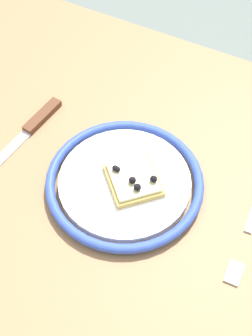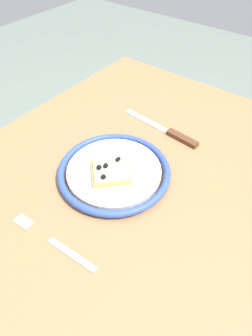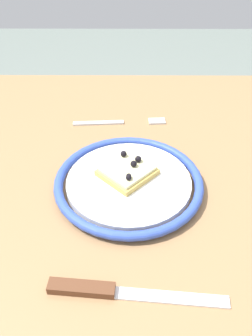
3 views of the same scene
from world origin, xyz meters
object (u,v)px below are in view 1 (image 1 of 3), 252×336
Objects in this scene: pizza_slice_near at (134,179)px; fork at (249,229)px; plate at (125,182)px; knife at (31,128)px; dining_table at (114,209)px.

fork is at bearing -175.35° from pizza_slice_near.
knife is at bearing -8.35° from plate.
pizza_slice_near is 0.48× the size of knife.
plate is 1.08× the size of knife.
pizza_slice_near is 0.19m from fork.
pizza_slice_near is 0.22m from knife.
pizza_slice_near is at bearing 162.50° from dining_table.
plate is 0.21m from fork.
dining_table is 8.18× the size of pizza_slice_near.
dining_table is at bearing 0.25° from fork.
plate is 0.21m from knife.
fork is (-0.24, -0.00, 0.13)m from dining_table.
plate is at bearing 8.43° from pizza_slice_near.
dining_table is 3.92× the size of knife.
knife is (0.18, -0.01, 0.13)m from dining_table.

